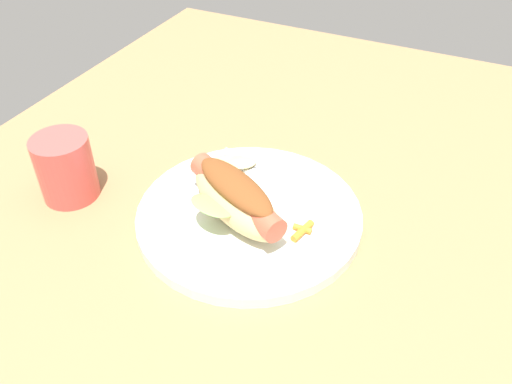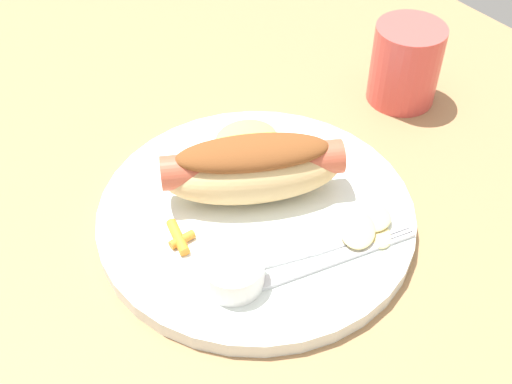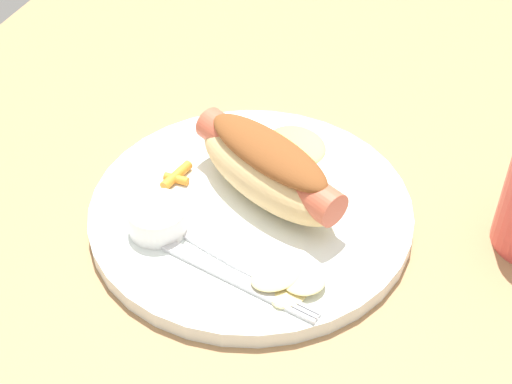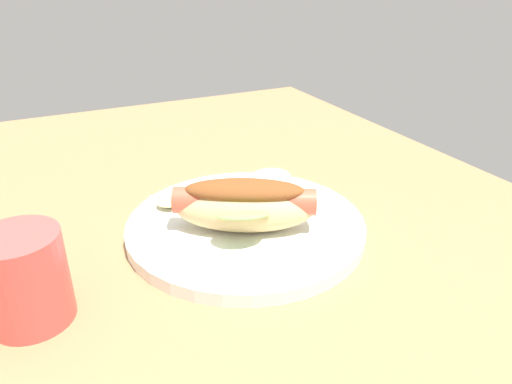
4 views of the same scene
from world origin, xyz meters
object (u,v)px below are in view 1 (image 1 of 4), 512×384
object	(u,v)px
hot_dog	(235,197)
chips_pile	(234,162)
fork	(270,172)
sauce_ramekin	(312,192)
carrot_garnish	(302,230)
knife	(269,181)
drinking_cup	(65,168)
plate	(249,216)

from	to	relation	value
hot_dog	chips_pile	bearing A→B (deg)	-33.49
hot_dog	fork	size ratio (longest dim) A/B	1.06
sauce_ramekin	carrot_garnish	world-z (taller)	sauce_ramekin
hot_dog	sauce_ramekin	xyz separation A→B (cm)	(-7.51, 7.53, -2.10)
carrot_garnish	knife	bearing A→B (deg)	-133.38
knife	drinking_cup	distance (cm)	27.67
plate	hot_dog	bearing A→B (deg)	-27.94
sauce_ramekin	knife	xyz separation A→B (cm)	(-1.00, -6.74, -1.07)
hot_dog	knife	bearing A→B (deg)	-67.14
hot_dog	plate	bearing A→B (deg)	-89.77
plate	hot_dog	xyz separation A→B (cm)	(1.85, -0.98, 4.15)
hot_dog	chips_pile	world-z (taller)	hot_dog
knife	drinking_cup	bearing A→B (deg)	44.59
plate	drinking_cup	size ratio (longest dim) A/B	3.23
hot_dog	carrot_garnish	bearing A→B (deg)	-145.35
fork	chips_pile	size ratio (longest dim) A/B	2.39
plate	sauce_ramekin	distance (cm)	8.89
drinking_cup	knife	bearing A→B (deg)	116.68
sauce_ramekin	chips_pile	size ratio (longest dim) A/B	0.75
plate	hot_dog	size ratio (longest dim) A/B	1.69
carrot_garnish	drinking_cup	world-z (taller)	drinking_cup
plate	fork	xyz separation A→B (cm)	(-8.70, -1.02, 1.00)
fork	chips_pile	distance (cm)	5.36
carrot_garnish	chips_pile	bearing A→B (deg)	-122.32
hot_dog	knife	size ratio (longest dim) A/B	1.25
sauce_ramekin	drinking_cup	xyz separation A→B (cm)	(11.35, -31.33, 1.69)
plate	sauce_ramekin	bearing A→B (deg)	130.85
fork	knife	distance (cm)	2.20
plate	knife	size ratio (longest dim) A/B	2.11
hot_dog	drinking_cup	world-z (taller)	drinking_cup
carrot_garnish	sauce_ramekin	bearing A→B (deg)	-169.39
fork	knife	world-z (taller)	same
carrot_garnish	drinking_cup	size ratio (longest dim) A/B	0.44
plate	sauce_ramekin	size ratio (longest dim) A/B	5.66
sauce_ramekin	fork	size ratio (longest dim) A/B	0.32
knife	carrot_garnish	xyz separation A→B (cm)	(7.52, 7.96, 0.27)
hot_dog	drinking_cup	xyz separation A→B (cm)	(3.85, -23.81, -0.41)
carrot_garnish	fork	bearing A→B (deg)	-137.39
chips_pile	sauce_ramekin	bearing A→B (deg)	79.42
knife	carrot_garnish	size ratio (longest dim) A/B	3.51
knife	sauce_ramekin	bearing A→B (deg)	-170.57
fork	plate	bearing A→B (deg)	109.45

